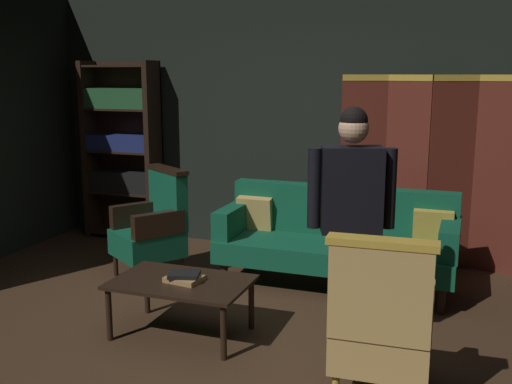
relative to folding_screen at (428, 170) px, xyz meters
name	(u,v)px	position (x,y,z in m)	size (l,w,h in m)	color
ground_plane	(219,339)	(-1.27, -2.26, -0.99)	(10.00, 10.00, 0.00)	#3D2819
back_wall	(309,122)	(-1.27, 0.19, 0.41)	(7.20, 0.10, 2.80)	black
folding_screen	(428,170)	(0.00, 0.00, 0.00)	(1.73, 0.25, 1.90)	#5B2319
bookshelf	(122,147)	(-3.42, -0.06, 0.09)	(0.90, 0.32, 2.05)	black
velvet_couch	(337,236)	(-0.72, -0.80, -0.53)	(2.12, 0.78, 0.88)	black
coffee_table	(181,287)	(-1.56, -2.27, -0.61)	(1.00, 0.64, 0.42)	black
armchair_gilt_accent	(381,323)	(-0.04, -2.70, -0.50)	(0.61, 0.60, 1.04)	gold
armchair_wing_left	(153,227)	(-2.40, -1.19, -0.50)	(0.80, 0.80, 1.04)	black
standing_figure	(351,208)	(-0.35, -2.11, 0.04)	(0.56, 0.32, 1.70)	black
book_tan_leather	(184,279)	(-1.53, -2.28, -0.55)	(0.25, 0.19, 0.04)	#9E7A47
book_black_cloth	(184,274)	(-1.53, -2.28, -0.51)	(0.22, 0.17, 0.03)	black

